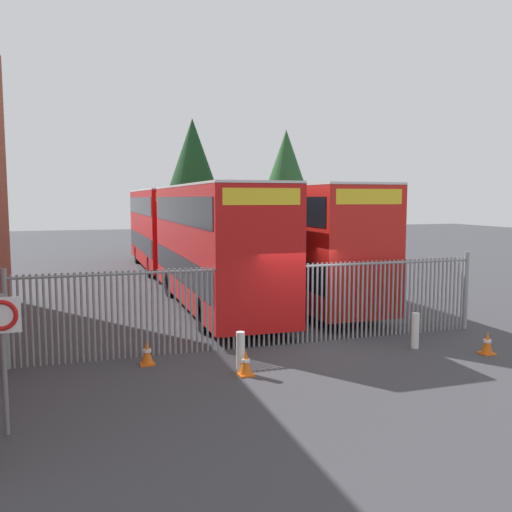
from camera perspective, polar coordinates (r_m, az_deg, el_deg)
The scene contains 14 objects.
ground_plane at distance 22.71m, azimuth -3.12°, elevation -4.01°, with size 100.00×100.00×0.00m, color #3D3D42.
palisade_fence at distance 14.68m, azimuth 1.10°, elevation -4.88°, with size 12.90×0.14×2.35m.
double_decker_bus_near_gate at distance 21.08m, azimuth 4.34°, elevation 1.84°, with size 2.54×10.81×4.42m.
double_decker_bus_behind_fence_left at distance 19.53m, azimuth -4.42°, elevation 1.51°, with size 2.54×10.81×4.42m.
double_decker_bus_behind_fence_right at distance 31.19m, azimuth -9.69°, elevation 3.13°, with size 2.54×10.81×4.42m.
bollard_near_left at distance 12.64m, azimuth -1.63°, elevation -9.97°, with size 0.20×0.20×0.95m, color silver.
bollard_center_front at distance 15.22m, azimuth 16.21°, elevation -7.44°, with size 0.20×0.20×0.95m, color silver.
traffic_cone_by_gate at distance 13.51m, azimuth -11.24°, elevation -9.84°, with size 0.34×0.34×0.59m.
traffic_cone_mid_forecourt at distance 15.30m, azimuth 22.89°, elevation -8.32°, with size 0.34×0.34×0.59m.
traffic_cone_near_kerb at distance 12.50m, azimuth -1.07°, elevation -11.03°, with size 0.34×0.34×0.59m.
speed_limit_sign_post at distance 10.01m, azimuth -24.84°, elevation -7.13°, with size 0.60×0.14×2.40m.
tree_tall_back at distance 39.88m, azimuth -6.58°, elevation 8.57°, with size 5.36×5.36×9.58m.
tree_short_side at distance 41.94m, azimuth -6.16°, elevation 7.47°, with size 3.63×3.63×7.64m.
tree_mid_row at distance 40.41m, azimuth 3.14°, elevation 8.01°, with size 4.92×4.92×8.88m.
Camera 1 is at (-5.72, -13.62, 3.96)m, focal length 38.52 mm.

